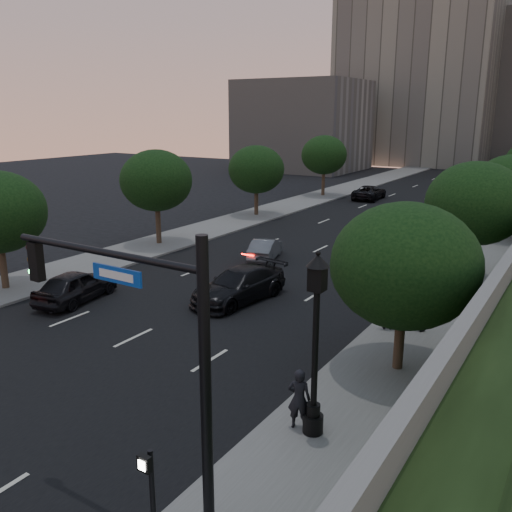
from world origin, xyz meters
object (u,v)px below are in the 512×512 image
Objects in this scene: sedan_near_left at (76,286)px; pedestrian_b at (419,312)px; sedan_mid_left at (265,249)px; pedestrian_c at (389,310)px; traffic_signal_mast at (165,383)px; sedan_far_right at (473,209)px; pedestrian_a at (299,399)px; sedan_far_left at (369,192)px; sedan_near_right at (239,285)px; street_lamp at (315,354)px.

sedan_near_left is 3.05× the size of pedestrian_b.
pedestrian_c reaches higher than sedan_mid_left.
pedestrian_b is 0.88× the size of pedestrian_c.
sedan_near_left is at bearing 37.00° from pedestrian_b.
sedan_mid_left is (3.83, 11.89, -0.13)m from sedan_near_left.
traffic_signal_mast is 4.52× the size of pedestrian_b.
sedan_far_right is (-2.00, 43.30, -2.92)m from traffic_signal_mast.
sedan_mid_left is 2.35× the size of pedestrian_c.
pedestrian_c reaches higher than sedan_near_left.
sedan_mid_left is at bearing 116.06° from traffic_signal_mast.
traffic_signal_mast reaches higher than sedan_mid_left.
sedan_far_right is 29.70m from pedestrian_c.
pedestrian_b is (15.59, 5.13, 0.12)m from sedan_near_left.
pedestrian_a is at bearing -80.77° from sedan_far_right.
traffic_signal_mast reaches higher than sedan_near_left.
sedan_mid_left is 0.93× the size of sedan_far_right.
pedestrian_a is (0.63, 4.96, -2.58)m from traffic_signal_mast.
pedestrian_a is at bearing 105.06° from sedan_far_left.
pedestrian_c is at bearing -172.23° from sedan_near_left.
pedestrian_c is (10.65, -7.40, 0.35)m from sedan_mid_left.
sedan_far_left is at bearing -88.87° from pedestrian_c.
traffic_signal_mast is 43.44m from sedan_far_right.
traffic_signal_mast is at bearing 98.54° from sedan_mid_left.
pedestrian_a reaches higher than sedan_far_left.
sedan_far_left reaches higher than sedan_far_right.
pedestrian_c is (-0.30, 8.73, -0.07)m from pedestrian_a.
sedan_near_right is at bearing -94.82° from sedan_far_right.
street_lamp reaches higher than sedan_near_left.
pedestrian_c is at bearing 49.05° from pedestrian_b.
traffic_signal_mast reaches higher than pedestrian_c.
traffic_signal_mast is 14.67m from pedestrian_b.
sedan_near_left is 15.17m from pedestrian_c.
pedestrian_b is at bearing -77.91° from sedan_far_right.
sedan_far_right is at bearing -128.04° from sedan_mid_left.
pedestrian_c is at bearing -103.80° from pedestrian_a.
sedan_near_right reaches higher than sedan_far_left.
sedan_far_left is 36.87m from pedestrian_b.
sedan_far_left is at bearing -47.23° from pedestrian_b.
sedan_far_right is at bearing 154.58° from sedan_far_left.
sedan_near_left is at bearing -3.68° from pedestrian_c.
street_lamp is 1.36× the size of sedan_mid_left.
street_lamp is at bearing 77.60° from traffic_signal_mast.
traffic_signal_mast is 3.71× the size of pedestrian_a.
traffic_signal_mast is at bearing 67.01° from pedestrian_a.
pedestrian_a is at bearing 71.05° from pedestrian_c.
traffic_signal_mast is at bearing 103.02° from pedestrian_b.
pedestrian_c reaches higher than sedan_far_right.
street_lamp is at bearing 165.92° from pedestrian_a.
pedestrian_a is (10.95, -16.13, 0.41)m from sedan_mid_left.
sedan_near_right reaches higher than sedan_far_right.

